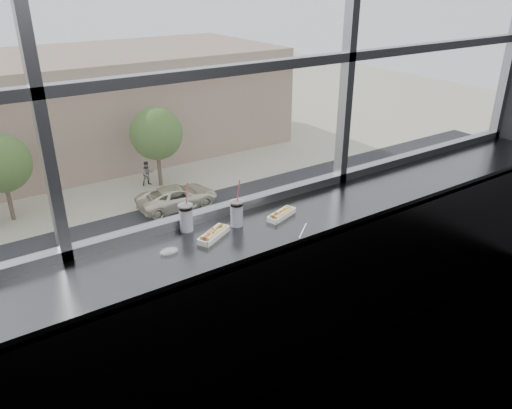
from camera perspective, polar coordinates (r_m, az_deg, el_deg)
wall_back_lower at (r=3.50m, az=-3.38°, el=-9.10°), size 6.00×0.00×6.00m
window_glass at (r=2.93m, az=-4.50°, el=20.81°), size 6.00×0.00×6.00m
window_mullions at (r=2.91m, az=-4.29°, el=20.79°), size 6.00×0.08×2.40m
counter at (r=3.03m, az=-0.93°, el=-3.35°), size 6.00×0.55×0.06m
counter_fascia at (r=3.14m, az=1.76°, el=-13.58°), size 6.00×0.04×1.04m
hotdog_tray_left at (r=2.93m, az=-4.87°, el=-3.38°), size 0.25×0.18×0.06m
hotdog_tray_right at (r=3.16m, az=2.94°, el=-1.08°), size 0.24×0.14×0.06m
soda_cup_left at (r=3.00m, az=-8.01°, el=-1.34°), size 0.09×0.09×0.32m
soda_cup_right at (r=3.03m, az=-2.22°, el=-0.87°), size 0.08×0.08×0.31m
loose_straw at (r=3.01m, az=5.37°, el=-3.02°), size 0.16×0.13×0.01m
wrapper at (r=2.81m, az=-9.91°, el=-5.26°), size 0.10×0.07×0.03m
street_asphalt at (r=26.28m, az=-26.10°, el=-8.88°), size 80.00×10.00×0.06m
car_near_c at (r=22.30m, az=-23.90°, el=-11.07°), size 3.41×7.14×2.31m
car_near_e at (r=27.88m, az=7.13°, el=-1.88°), size 3.05×6.23×2.01m
car_far_c at (r=31.67m, az=-9.01°, el=1.26°), size 2.50×5.72×1.89m
pedestrian_d at (r=35.49m, az=-12.32°, el=3.75°), size 0.93×0.69×2.08m
tree_center at (r=32.21m, az=-27.12°, el=4.18°), size 3.42×3.42×5.35m
tree_right at (r=34.42m, az=-11.31°, el=7.93°), size 3.56×3.56×5.57m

